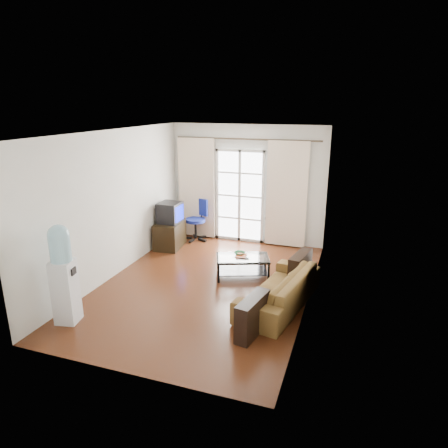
% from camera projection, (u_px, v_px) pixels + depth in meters
% --- Properties ---
extents(floor, '(5.20, 5.20, 0.00)m').
position_uv_depth(floor, '(206.00, 285.00, 7.20)').
color(floor, '#562A14').
rests_on(floor, ground).
extents(ceiling, '(5.20, 5.20, 0.00)m').
position_uv_depth(ceiling, '(204.00, 132.00, 6.40)').
color(ceiling, white).
rests_on(ceiling, wall_back).
extents(wall_back, '(3.60, 0.02, 2.70)m').
position_uv_depth(wall_back, '(247.00, 184.00, 9.15)').
color(wall_back, white).
rests_on(wall_back, floor).
extents(wall_front, '(3.60, 0.02, 2.70)m').
position_uv_depth(wall_front, '(120.00, 271.00, 4.45)').
color(wall_front, white).
rests_on(wall_front, floor).
extents(wall_left, '(0.02, 5.20, 2.70)m').
position_uv_depth(wall_left, '(115.00, 204.00, 7.36)').
color(wall_left, white).
rests_on(wall_left, floor).
extents(wall_right, '(0.02, 5.20, 2.70)m').
position_uv_depth(wall_right, '(312.00, 223.00, 6.24)').
color(wall_right, white).
rests_on(wall_right, floor).
extents(french_door, '(1.16, 0.06, 2.15)m').
position_uv_depth(french_door, '(240.00, 196.00, 9.23)').
color(french_door, white).
rests_on(french_door, wall_back).
extents(curtain_rod, '(3.30, 0.04, 0.04)m').
position_uv_depth(curtain_rod, '(246.00, 139.00, 8.76)').
color(curtain_rod, '#4C3F2D').
rests_on(curtain_rod, wall_back).
extents(curtain_left, '(0.90, 0.07, 2.35)m').
position_uv_depth(curtain_left, '(197.00, 188.00, 9.46)').
color(curtain_left, '#F8E3C8').
rests_on(curtain_left, curtain_rod).
extents(curtain_right, '(0.90, 0.07, 2.35)m').
position_uv_depth(curtain_right, '(287.00, 195.00, 8.79)').
color(curtain_right, '#F8E3C8').
rests_on(curtain_right, curtain_rod).
extents(radiator, '(0.64, 0.12, 0.64)m').
position_uv_depth(radiator, '(279.00, 231.00, 9.11)').
color(radiator, '#969698').
rests_on(radiator, floor).
extents(sofa, '(2.22, 1.49, 0.56)m').
position_uv_depth(sofa, '(279.00, 289.00, 6.41)').
color(sofa, brown).
rests_on(sofa, floor).
extents(coffee_table, '(1.11, 0.86, 0.39)m').
position_uv_depth(coffee_table, '(243.00, 264.00, 7.47)').
color(coffee_table, silver).
rests_on(coffee_table, floor).
extents(bowl, '(0.25, 0.25, 0.05)m').
position_uv_depth(bowl, '(239.00, 253.00, 7.55)').
color(bowl, '#2D7C34').
rests_on(bowl, coffee_table).
extents(book, '(0.24, 0.29, 0.02)m').
position_uv_depth(book, '(236.00, 255.00, 7.47)').
color(book, '#B21E16').
rests_on(book, coffee_table).
extents(remote, '(0.19, 0.10, 0.02)m').
position_uv_depth(remote, '(244.00, 258.00, 7.34)').
color(remote, black).
rests_on(remote, coffee_table).
extents(tv_stand, '(0.61, 0.85, 0.58)m').
position_uv_depth(tv_stand, '(170.00, 235.00, 9.01)').
color(tv_stand, black).
rests_on(tv_stand, floor).
extents(crt_tv, '(0.51, 0.49, 0.45)m').
position_uv_depth(crt_tv, '(169.00, 212.00, 8.87)').
color(crt_tv, black).
rests_on(crt_tv, tv_stand).
extents(task_chair, '(0.85, 0.85, 0.97)m').
position_uv_depth(task_chair, '(197.00, 228.00, 9.53)').
color(task_chair, black).
rests_on(task_chair, floor).
extents(water_cooler, '(0.37, 0.36, 1.52)m').
position_uv_depth(water_cooler, '(63.00, 272.00, 5.78)').
color(water_cooler, silver).
rests_on(water_cooler, floor).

